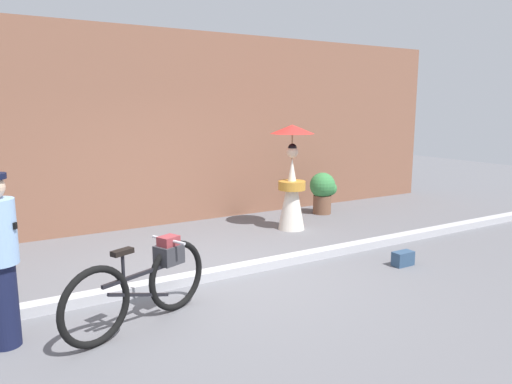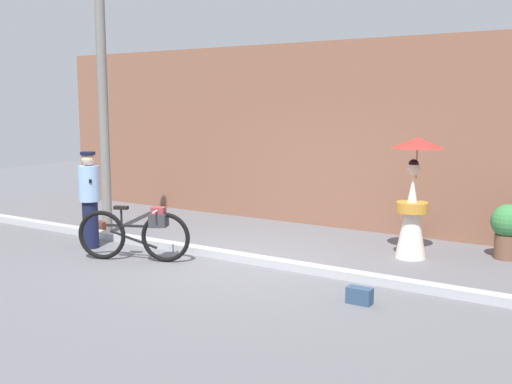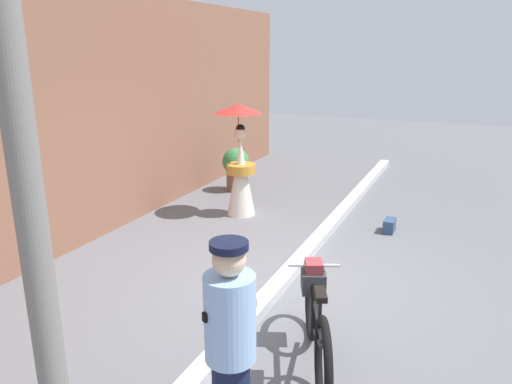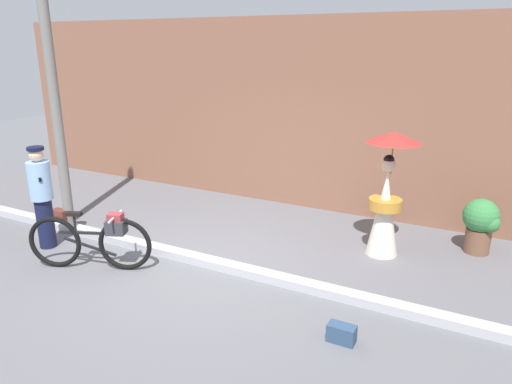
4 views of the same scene
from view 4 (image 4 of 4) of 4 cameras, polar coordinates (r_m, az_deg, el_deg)
name	(u,v)px [view 4 (image 4 of 4)]	position (r m, az deg, el deg)	size (l,w,h in m)	color
ground_plane	(206,265)	(7.10, -6.02, -8.66)	(30.00, 30.00, 0.00)	slate
building_wall	(298,114)	(9.38, 5.02, 9.32)	(14.00, 0.40, 3.60)	brown
sidewalk_curb	(206,261)	(7.07, -6.03, -8.22)	(14.00, 0.20, 0.12)	#B2B2B7
bicycle_near_officer	(94,240)	(7.16, -18.86, -5.45)	(1.69, 0.77, 0.85)	black
person_officer	(42,195)	(8.07, -24.29, -0.34)	(0.34, 0.34, 1.62)	#141938
person_with_parasol	(387,195)	(7.35, 15.37, -0.36)	(0.79, 0.79, 1.89)	silver
potted_plant_by_door	(481,223)	(8.03, 25.37, -3.34)	(0.54, 0.53, 0.86)	brown
backpack_on_pavement	(341,333)	(5.45, 10.19, -16.32)	(0.30, 0.16, 0.20)	navy
backpack_spare	(60,216)	(9.32, -22.41, -2.63)	(0.30, 0.16, 0.24)	#592D23
utility_pole	(53,87)	(8.84, -23.14, 11.46)	(0.18, 0.18, 4.80)	slate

